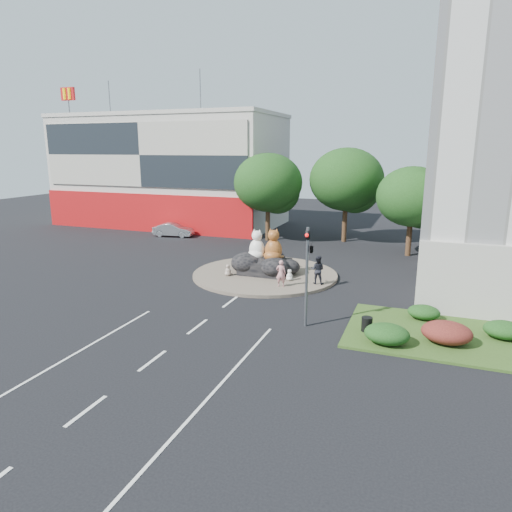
# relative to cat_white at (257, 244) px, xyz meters

# --- Properties ---
(ground) EXTENTS (120.00, 120.00, 0.00)m
(ground) POSITION_rel_cat_white_xyz_m (0.63, -10.09, -2.17)
(ground) COLOR black
(ground) RESTS_ON ground
(roundabout_island) EXTENTS (10.00, 10.00, 0.20)m
(roundabout_island) POSITION_rel_cat_white_xyz_m (0.63, -0.09, -2.07)
(roundabout_island) COLOR brown
(roundabout_island) RESTS_ON ground
(rock_plinth) EXTENTS (3.20, 2.60, 0.90)m
(rock_plinth) POSITION_rel_cat_white_xyz_m (0.63, -0.09, -1.52)
(rock_plinth) COLOR black
(rock_plinth) RESTS_ON roundabout_island
(shophouse_block) EXTENTS (25.20, 12.30, 17.40)m
(shophouse_block) POSITION_rel_cat_white_xyz_m (-17.37, 17.82, 4.02)
(shophouse_block) COLOR #B9B1A7
(shophouse_block) RESTS_ON ground
(grass_verge) EXTENTS (10.00, 6.00, 0.12)m
(grass_verge) POSITION_rel_cat_white_xyz_m (12.63, -7.09, -2.11)
(grass_verge) COLOR #294517
(grass_verge) RESTS_ON ground
(tree_left) EXTENTS (6.46, 6.46, 8.27)m
(tree_left) POSITION_rel_cat_white_xyz_m (-3.30, 11.97, 3.08)
(tree_left) COLOR #382314
(tree_left) RESTS_ON ground
(tree_mid) EXTENTS (6.84, 6.84, 8.76)m
(tree_mid) POSITION_rel_cat_white_xyz_m (3.70, 13.97, 3.39)
(tree_mid) COLOR #382314
(tree_mid) RESTS_ON ground
(tree_right) EXTENTS (5.70, 5.70, 7.30)m
(tree_right) POSITION_rel_cat_white_xyz_m (9.70, 9.97, 2.46)
(tree_right) COLOR #382314
(tree_right) RESTS_ON ground
(hedge_near_green) EXTENTS (2.00, 1.60, 0.90)m
(hedge_near_green) POSITION_rel_cat_white_xyz_m (9.63, -9.09, -1.60)
(hedge_near_green) COLOR #143310
(hedge_near_green) RESTS_ON grass_verge
(hedge_red) EXTENTS (2.20, 1.76, 0.99)m
(hedge_red) POSITION_rel_cat_white_xyz_m (12.13, -8.09, -1.55)
(hedge_red) COLOR #4A1315
(hedge_red) RESTS_ON grass_verge
(hedge_mid_green) EXTENTS (1.80, 1.44, 0.81)m
(hedge_mid_green) POSITION_rel_cat_white_xyz_m (14.63, -6.59, -1.64)
(hedge_mid_green) COLOR #143310
(hedge_mid_green) RESTS_ON grass_verge
(hedge_back_green) EXTENTS (1.60, 1.28, 0.72)m
(hedge_back_green) POSITION_rel_cat_white_xyz_m (11.13, -5.29, -1.69)
(hedge_back_green) COLOR #143310
(hedge_back_green) RESTS_ON grass_verge
(traffic_light) EXTENTS (0.44, 1.24, 5.00)m
(traffic_light) POSITION_rel_cat_white_xyz_m (5.73, -8.09, 1.45)
(traffic_light) COLOR #595B60
(traffic_light) RESTS_ON ground
(street_lamp) EXTENTS (2.34, 0.22, 8.06)m
(street_lamp) POSITION_rel_cat_white_xyz_m (13.45, -2.09, 2.38)
(street_lamp) COLOR #595B60
(street_lamp) RESTS_ON ground
(cat_white) EXTENTS (1.40, 1.24, 2.14)m
(cat_white) POSITION_rel_cat_white_xyz_m (0.00, 0.00, 0.00)
(cat_white) COLOR white
(cat_white) RESTS_ON rock_plinth
(cat_tabby) EXTENTS (1.44, 1.27, 2.28)m
(cat_tabby) POSITION_rel_cat_white_xyz_m (1.22, -0.02, 0.07)
(cat_tabby) COLOR #AD7024
(cat_tabby) RESTS_ON rock_plinth
(kitten_calico) EXTENTS (0.51, 0.45, 0.81)m
(kitten_calico) POSITION_rel_cat_white_xyz_m (-1.51, -1.59, -1.57)
(kitten_calico) COLOR beige
(kitten_calico) RESTS_ON roundabout_island
(kitten_white) EXTENTS (0.60, 0.57, 0.77)m
(kitten_white) POSITION_rel_cat_white_xyz_m (2.75, -1.23, -1.59)
(kitten_white) COLOR white
(kitten_white) RESTS_ON roundabout_island
(pedestrian_pink) EXTENTS (0.69, 0.54, 1.69)m
(pedestrian_pink) POSITION_rel_cat_white_xyz_m (2.62, -2.71, -1.12)
(pedestrian_pink) COLOR tan
(pedestrian_pink) RESTS_ON roundabout_island
(pedestrian_dark) EXTENTS (0.92, 0.72, 1.84)m
(pedestrian_dark) POSITION_rel_cat_white_xyz_m (4.63, -1.34, -1.05)
(pedestrian_dark) COLOR black
(pedestrian_dark) RESTS_ON roundabout_island
(parked_car) EXTENTS (4.22, 2.02, 1.33)m
(parked_car) POSITION_rel_cat_white_xyz_m (-12.88, 10.36, -1.50)
(parked_car) COLOR #ACB0B4
(parked_car) RESTS_ON ground
(litter_bin) EXTENTS (0.53, 0.53, 0.69)m
(litter_bin) POSITION_rel_cat_white_xyz_m (8.61, -7.96, -1.70)
(litter_bin) COLOR black
(litter_bin) RESTS_ON grass_verge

